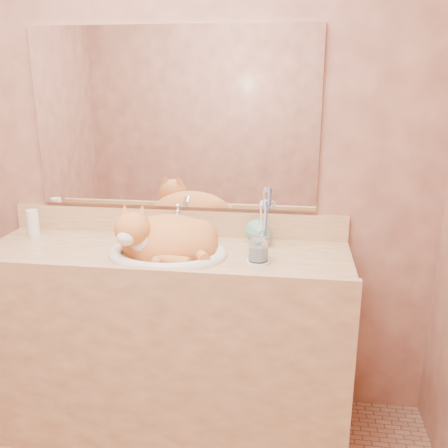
# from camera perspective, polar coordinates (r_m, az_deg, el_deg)

# --- Properties ---
(wall_back) EXTENTS (2.40, 0.02, 2.50)m
(wall_back) POSITION_cam_1_polar(r_m,az_deg,el_deg) (2.32, -5.61, 8.37)
(wall_back) COLOR brown
(wall_back) RESTS_ON ground
(vanity_counter) EXTENTS (1.60, 0.55, 0.85)m
(vanity_counter) POSITION_cam_1_polar(r_m,az_deg,el_deg) (2.33, -6.66, -13.15)
(vanity_counter) COLOR #9D7346
(vanity_counter) RESTS_ON floor
(mirror) EXTENTS (1.30, 0.02, 0.80)m
(mirror) POSITION_cam_1_polar(r_m,az_deg,el_deg) (2.29, -5.78, 11.80)
(mirror) COLOR white
(mirror) RESTS_ON wall_back
(sink_basin) EXTENTS (0.58, 0.52, 0.15)m
(sink_basin) POSITION_cam_1_polar(r_m,az_deg,el_deg) (2.11, -6.49, -1.51)
(sink_basin) COLOR white
(sink_basin) RESTS_ON vanity_counter
(faucet) EXTENTS (0.05, 0.11, 0.16)m
(faucet) POSITION_cam_1_polar(r_m,az_deg,el_deg) (2.28, -5.30, -0.02)
(faucet) COLOR silver
(faucet) RESTS_ON vanity_counter
(cat) EXTENTS (0.43, 0.36, 0.23)m
(cat) POSITION_cam_1_polar(r_m,az_deg,el_deg) (2.13, -6.83, -1.49)
(cat) COLOR #C0682C
(cat) RESTS_ON sink_basin
(soap_dispenser) EXTENTS (0.09, 0.09, 0.18)m
(soap_dispenser) POSITION_cam_1_polar(r_m,az_deg,el_deg) (2.18, -4.32, -0.47)
(soap_dispenser) COLOR #68A790
(soap_dispenser) RESTS_ON vanity_counter
(toothbrush_cup) EXTENTS (0.14, 0.14, 0.10)m
(toothbrush_cup) POSITION_cam_1_polar(r_m,az_deg,el_deg) (2.18, 4.56, -1.55)
(toothbrush_cup) COLOR #68A790
(toothbrush_cup) RESTS_ON vanity_counter
(toothbrushes) EXTENTS (0.04, 0.04, 0.22)m
(toothbrushes) POSITION_cam_1_polar(r_m,az_deg,el_deg) (2.16, 4.60, 0.44)
(toothbrushes) COLOR white
(toothbrushes) RESTS_ON toothbrush_cup
(saucer) EXTENTS (0.10, 0.10, 0.01)m
(saucer) POSITION_cam_1_polar(r_m,az_deg,el_deg) (2.03, 3.93, -4.31)
(saucer) COLOR white
(saucer) RESTS_ON vanity_counter
(water_glass) EXTENTS (0.08, 0.08, 0.09)m
(water_glass) POSITION_cam_1_polar(r_m,az_deg,el_deg) (2.01, 3.96, -2.93)
(water_glass) COLOR silver
(water_glass) RESTS_ON saucer
(lotion_bottle) EXTENTS (0.05, 0.05, 0.13)m
(lotion_bottle) POSITION_cam_1_polar(r_m,az_deg,el_deg) (2.50, -20.98, 0.06)
(lotion_bottle) COLOR white
(lotion_bottle) RESTS_ON vanity_counter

